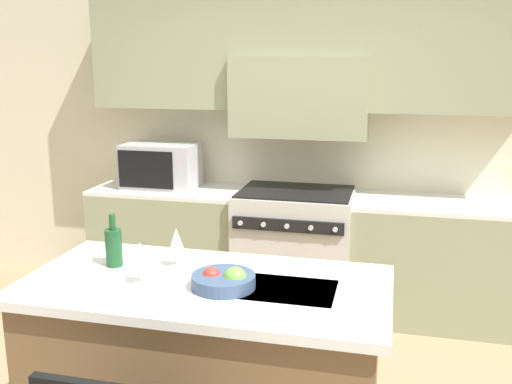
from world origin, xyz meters
TOP-DOWN VIEW (x-y plane):
  - back_cabinetry at (0.00, 2.20)m, footprint 10.00×0.46m
  - back_counter at (-0.00, 1.95)m, footprint 3.29×0.62m
  - range_stove at (0.00, 1.93)m, footprint 0.88×0.70m
  - microwave at (-1.11, 1.95)m, footprint 0.58×0.38m
  - kitchen_island at (-0.10, 0.07)m, footprint 1.69×0.84m
  - wine_bottle at (-0.61, 0.17)m, footprint 0.08×0.08m
  - wine_glass_near at (-0.38, -0.01)m, footprint 0.08×0.08m
  - wine_glass_far at (-0.30, 0.23)m, footprint 0.08×0.08m
  - fruit_bowl at (0.00, 0.03)m, footprint 0.29×0.29m

SIDE VIEW (x-z plane):
  - back_counter at x=0.00m, z-range 0.00..0.91m
  - kitchen_island at x=-0.10m, z-range 0.00..0.93m
  - range_stove at x=0.00m, z-range 0.00..0.95m
  - fruit_bowl at x=0.00m, z-range 0.91..1.02m
  - wine_bottle at x=-0.61m, z-range 0.90..1.16m
  - wine_glass_near at x=-0.38m, z-range 0.96..1.16m
  - wine_glass_far at x=-0.30m, z-range 0.96..1.16m
  - microwave at x=-1.11m, z-range 0.91..1.27m
  - back_cabinetry at x=0.00m, z-range 0.24..2.94m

